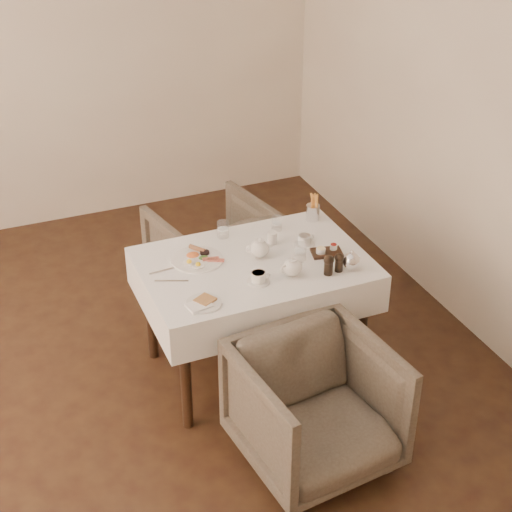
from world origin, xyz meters
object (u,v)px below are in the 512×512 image
at_px(table, 254,279).
at_px(armchair_near, 316,407).
at_px(breakfast_plate, 197,259).
at_px(teapot_centre, 260,247).
at_px(armchair_far, 215,254).

bearing_deg(table, armchair_near, -90.04).
xyz_separation_m(table, breakfast_plate, (-0.29, 0.14, 0.13)).
xyz_separation_m(breakfast_plate, teapot_centre, (0.34, -0.10, 0.05)).
height_order(armchair_far, breakfast_plate, breakfast_plate).
distance_m(armchair_far, teapot_centre, 0.92).
xyz_separation_m(armchair_near, armchair_far, (0.06, 1.65, 0.00)).
bearing_deg(armchair_near, table, 83.64).
relative_size(table, armchair_far, 1.69).
bearing_deg(armchair_far, table, 74.42).
distance_m(armchair_near, breakfast_plate, 1.09).
relative_size(armchair_far, breakfast_plate, 2.55).
bearing_deg(armchair_near, teapot_centre, 80.26).
bearing_deg(armchair_near, armchair_far, 81.75).
height_order(table, breakfast_plate, breakfast_plate).
height_order(armchair_near, armchair_far, same).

